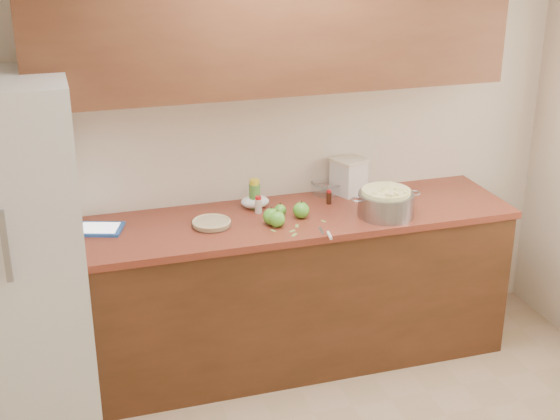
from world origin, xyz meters
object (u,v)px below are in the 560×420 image
object	(u,v)px
colander	(386,203)
flour_canister	(349,176)
pie	(211,223)
tablet	(99,229)

from	to	relation	value
colander	flour_canister	xyz separation A→B (m)	(-0.06, 0.40, 0.04)
pie	colander	bearing A→B (deg)	-7.97
colander	tablet	distance (m)	1.57
pie	flour_canister	xyz separation A→B (m)	(0.90, 0.26, 0.09)
flour_canister	colander	bearing A→B (deg)	-80.80
pie	flour_canister	distance (m)	0.94
pie	colander	xyz separation A→B (m)	(0.96, -0.13, 0.06)
colander	tablet	size ratio (longest dim) A/B	1.42
pie	tablet	bearing A→B (deg)	168.57
tablet	flour_canister	bearing A→B (deg)	23.97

